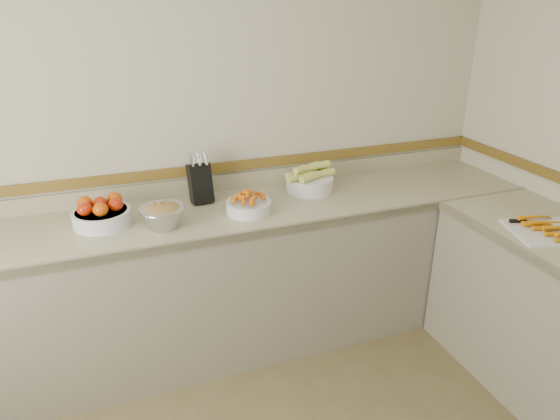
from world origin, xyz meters
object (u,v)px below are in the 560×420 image
object	(u,v)px
cutting_board	(553,230)
corn_bowl	(309,181)
knife_block	(200,182)
cherry_tomato_bowl	(249,205)
rhubarb_bowl	(163,215)
tomato_bowl	(102,214)

from	to	relation	value
cutting_board	corn_bowl	bearing A→B (deg)	133.25
knife_block	corn_bowl	size ratio (longest dim) A/B	0.92
cherry_tomato_bowl	rhubarb_bowl	world-z (taller)	same
knife_block	cherry_tomato_bowl	world-z (taller)	knife_block
tomato_bowl	cherry_tomato_bowl	xyz separation A→B (m)	(0.77, -0.12, -0.02)
cherry_tomato_bowl	cutting_board	xyz separation A→B (m)	(1.38, -0.79, -0.03)
tomato_bowl	cutting_board	xyz separation A→B (m)	(2.15, -0.91, -0.05)
tomato_bowl	cherry_tomato_bowl	distance (m)	0.78
tomato_bowl	corn_bowl	xyz separation A→B (m)	(1.23, 0.08, 0.00)
rhubarb_bowl	cutting_board	distance (m)	2.00
cutting_board	tomato_bowl	bearing A→B (deg)	157.18
tomato_bowl	cherry_tomato_bowl	size ratio (longest dim) A/B	1.20
tomato_bowl	cherry_tomato_bowl	bearing A→B (deg)	-8.50
knife_block	rhubarb_bowl	bearing A→B (deg)	-131.95
tomato_bowl	corn_bowl	size ratio (longest dim) A/B	0.93
tomato_bowl	cutting_board	distance (m)	2.34
knife_block	cutting_board	bearing A→B (deg)	-33.24
corn_bowl	rhubarb_bowl	world-z (taller)	corn_bowl
cherry_tomato_bowl	corn_bowl	bearing A→B (deg)	23.35
cherry_tomato_bowl	rhubarb_bowl	xyz separation A→B (m)	(-0.48, -0.03, 0.02)
knife_block	rhubarb_bowl	xyz separation A→B (m)	(-0.26, -0.29, -0.05)
rhubarb_bowl	cutting_board	xyz separation A→B (m)	(1.85, -0.76, -0.05)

